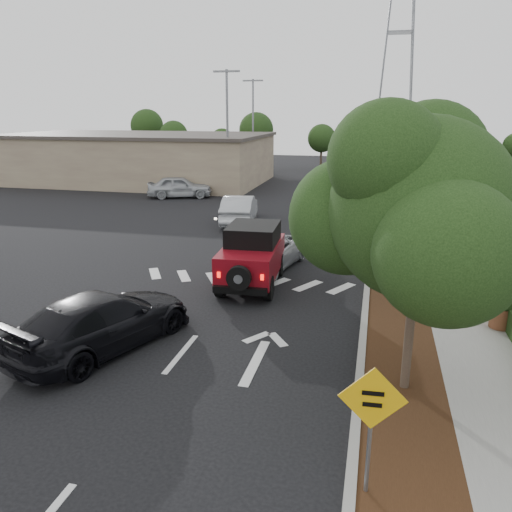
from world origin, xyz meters
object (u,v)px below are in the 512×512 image
(silver_suv_ahead, at_px, (264,253))
(speed_hump_sign, at_px, (371,414))
(red_jeep, at_px, (253,254))
(black_suv_oncoming, at_px, (103,321))

(silver_suv_ahead, xyz_separation_m, speed_hump_sign, (4.35, -11.71, 0.93))
(red_jeep, height_order, silver_suv_ahead, red_jeep)
(silver_suv_ahead, bearing_deg, red_jeep, -78.83)
(red_jeep, relative_size, black_suv_oncoming, 0.83)
(silver_suv_ahead, bearing_deg, black_suv_oncoming, -97.10)
(silver_suv_ahead, distance_m, black_suv_oncoming, 8.25)
(silver_suv_ahead, relative_size, black_suv_oncoming, 0.88)
(black_suv_oncoming, distance_m, speed_hump_sign, 8.04)
(black_suv_oncoming, bearing_deg, silver_suv_ahead, -88.51)
(red_jeep, distance_m, speed_hump_sign, 10.76)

